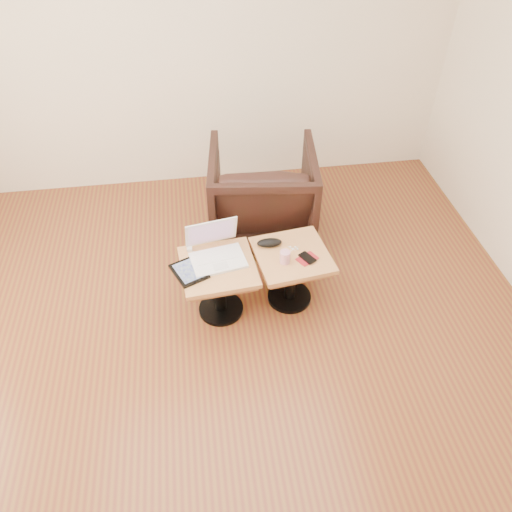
{
  "coord_description": "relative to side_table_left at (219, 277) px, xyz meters",
  "views": [
    {
      "loc": [
        -0.06,
        -1.93,
        2.73
      ],
      "look_at": [
        0.29,
        0.49,
        0.5
      ],
      "focal_mm": 35.0,
      "sensor_mm": 36.0,
      "label": 1
    }
  ],
  "objects": [
    {
      "name": "room_shell",
      "position": [
        -0.03,
        -0.49,
        1.02
      ],
      "size": [
        4.52,
        4.52,
        2.71
      ],
      "color": "brown",
      "rests_on": "ground"
    },
    {
      "name": "earbuds_tangle",
      "position": [
        0.53,
        0.09,
        0.12
      ],
      "size": [
        0.07,
        0.05,
        0.01
      ],
      "color": "white",
      "rests_on": "side_table_right"
    },
    {
      "name": "glasses_case",
      "position": [
        0.37,
        0.15,
        0.14
      ],
      "size": [
        0.18,
        0.08,
        0.05
      ],
      "primitive_type": "ellipsoid",
      "rotation": [
        0.0,
        0.0,
        -0.02
      ],
      "color": "black",
      "rests_on": "side_table_right"
    },
    {
      "name": "side_table_left",
      "position": [
        0.0,
        0.0,
        0.0
      ],
      "size": [
        0.53,
        0.53,
        0.45
      ],
      "rotation": [
        0.0,
        0.0,
        0.09
      ],
      "color": "black",
      "rests_on": "ground"
    },
    {
      "name": "charging_adapter",
      "position": [
        -0.18,
        0.18,
        0.12
      ],
      "size": [
        0.04,
        0.04,
        0.02
      ],
      "primitive_type": "cube",
      "rotation": [
        0.0,
        0.0,
        -0.03
      ],
      "color": "white",
      "rests_on": "side_table_left"
    },
    {
      "name": "striped_cup",
      "position": [
        0.45,
        -0.03,
        0.16
      ],
      "size": [
        0.08,
        0.08,
        0.09
      ],
      "primitive_type": "cylinder",
      "rotation": [
        0.0,
        0.0,
        -0.11
      ],
      "color": "#D34178",
      "rests_on": "side_table_right"
    },
    {
      "name": "armchair",
      "position": [
        0.43,
        0.85,
        0.05
      ],
      "size": [
        0.92,
        0.94,
        0.77
      ],
      "primitive_type": "imported",
      "rotation": [
        0.0,
        0.0,
        3.02
      ],
      "color": "black",
      "rests_on": "ground"
    },
    {
      "name": "side_table_right",
      "position": [
        0.51,
        0.04,
        0.0
      ],
      "size": [
        0.55,
        0.55,
        0.45
      ],
      "rotation": [
        0.0,
        0.0,
        0.13
      ],
      "color": "black",
      "rests_on": "ground"
    },
    {
      "name": "laptop",
      "position": [
        -0.0,
        0.09,
        0.16
      ],
      "size": [
        0.4,
        0.38,
        0.25
      ],
      "rotation": [
        0.0,
        0.0,
        0.17
      ],
      "color": "white",
      "rests_on": "side_table_left"
    },
    {
      "name": "phone_on_sleeve",
      "position": [
        0.6,
        -0.03,
        0.12
      ],
      "size": [
        0.16,
        0.15,
        0.02
      ],
      "rotation": [
        0.0,
        0.0,
        0.52
      ],
      "color": "maroon",
      "rests_on": "side_table_right"
    },
    {
      "name": "tablet",
      "position": [
        -0.19,
        -0.04,
        0.12
      ],
      "size": [
        0.27,
        0.3,
        0.02
      ],
      "rotation": [
        0.0,
        0.0,
        0.41
      ],
      "color": "black",
      "rests_on": "side_table_left"
    }
  ]
}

